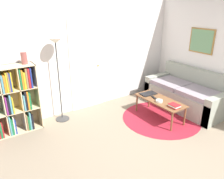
% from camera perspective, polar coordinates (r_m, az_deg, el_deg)
% --- Properties ---
extents(ground_plane, '(14.00, 14.00, 0.00)m').
position_cam_1_polar(ground_plane, '(3.52, 16.97, -20.03)').
color(ground_plane, gray).
extents(wall_back, '(7.59, 0.11, 2.60)m').
position_cam_1_polar(wall_back, '(4.87, -6.68, 9.62)').
color(wall_back, silver).
rests_on(wall_back, ground_plane).
extents(wall_right, '(0.08, 5.68, 2.60)m').
position_cam_1_polar(wall_right, '(5.44, 23.32, 9.42)').
color(wall_right, silver).
rests_on(wall_right, ground_plane).
extents(rug, '(1.64, 1.64, 0.01)m').
position_cam_1_polar(rug, '(4.82, 12.64, -7.25)').
color(rug, maroon).
rests_on(rug, ground_plane).
extents(bookshelf, '(0.93, 0.34, 1.28)m').
position_cam_1_polar(bookshelf, '(4.37, -25.09, -2.90)').
color(bookshelf, beige).
rests_on(bookshelf, ground_plane).
extents(floor_lamp, '(0.28, 0.28, 1.70)m').
position_cam_1_polar(floor_lamp, '(4.30, -14.28, 8.72)').
color(floor_lamp, '#333333').
rests_on(floor_lamp, ground_plane).
extents(couch, '(0.88, 1.84, 0.88)m').
position_cam_1_polar(couch, '(5.40, 19.02, -1.23)').
color(couch, gray).
rests_on(couch, ground_plane).
extents(coffee_table, '(0.46, 1.10, 0.42)m').
position_cam_1_polar(coffee_table, '(4.67, 12.42, -3.09)').
color(coffee_table, brown).
rests_on(coffee_table, ground_plane).
extents(laptop, '(0.37, 0.24, 0.02)m').
position_cam_1_polar(laptop, '(4.88, 9.46, -1.07)').
color(laptop, black).
rests_on(laptop, coffee_table).
extents(bowl, '(0.14, 0.14, 0.04)m').
position_cam_1_polar(bowl, '(4.53, 12.24, -2.93)').
color(bowl, silver).
rests_on(bowl, coffee_table).
extents(book_stack_on_table, '(0.16, 0.21, 0.07)m').
position_cam_1_polar(book_stack_on_table, '(4.36, 15.93, -4.13)').
color(book_stack_on_table, '#B21E23').
rests_on(book_stack_on_table, coffee_table).
extents(remote, '(0.09, 0.17, 0.02)m').
position_cam_1_polar(remote, '(4.70, 10.89, -2.08)').
color(remote, black).
rests_on(remote, coffee_table).
extents(vase_on_shelf, '(0.11, 0.11, 0.21)m').
position_cam_1_polar(vase_on_shelf, '(4.20, -22.00, 7.62)').
color(vase_on_shelf, '#934C47').
rests_on(vase_on_shelf, bookshelf).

